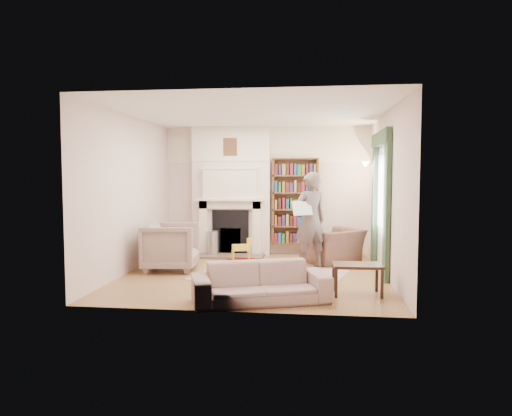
# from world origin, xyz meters

# --- Properties ---
(floor) EXTENTS (4.50, 4.50, 0.00)m
(floor) POSITION_xyz_m (0.00, 0.00, 0.00)
(floor) COLOR brown
(floor) RESTS_ON ground
(ceiling) EXTENTS (4.50, 4.50, 0.00)m
(ceiling) POSITION_xyz_m (0.00, 0.00, 2.80)
(ceiling) COLOR white
(ceiling) RESTS_ON wall_back
(wall_back) EXTENTS (4.50, 0.00, 4.50)m
(wall_back) POSITION_xyz_m (0.00, 2.25, 1.40)
(wall_back) COLOR silver
(wall_back) RESTS_ON floor
(wall_front) EXTENTS (4.50, 0.00, 4.50)m
(wall_front) POSITION_xyz_m (0.00, -2.25, 1.40)
(wall_front) COLOR silver
(wall_front) RESTS_ON floor
(wall_left) EXTENTS (0.00, 4.50, 4.50)m
(wall_left) POSITION_xyz_m (-2.25, 0.00, 1.40)
(wall_left) COLOR silver
(wall_left) RESTS_ON floor
(wall_right) EXTENTS (0.00, 4.50, 4.50)m
(wall_right) POSITION_xyz_m (2.25, 0.00, 1.40)
(wall_right) COLOR silver
(wall_right) RESTS_ON floor
(fireplace) EXTENTS (1.70, 0.58, 2.80)m
(fireplace) POSITION_xyz_m (-0.75, 2.05, 1.39)
(fireplace) COLOR silver
(fireplace) RESTS_ON floor
(bookcase) EXTENTS (1.00, 0.24, 1.85)m
(bookcase) POSITION_xyz_m (0.65, 2.12, 1.18)
(bookcase) COLOR brown
(bookcase) RESTS_ON floor
(window) EXTENTS (0.02, 0.90, 1.30)m
(window) POSITION_xyz_m (2.23, 0.40, 1.45)
(window) COLOR silver
(window) RESTS_ON wall_right
(curtain_left) EXTENTS (0.07, 0.32, 2.40)m
(curtain_left) POSITION_xyz_m (2.20, -0.30, 1.20)
(curtain_left) COLOR #2B442C
(curtain_left) RESTS_ON floor
(curtain_right) EXTENTS (0.07, 0.32, 2.40)m
(curtain_right) POSITION_xyz_m (2.20, 1.10, 1.20)
(curtain_right) COLOR #2B442C
(curtain_right) RESTS_ON floor
(pelmet) EXTENTS (0.09, 1.70, 0.24)m
(pelmet) POSITION_xyz_m (2.19, 0.40, 2.38)
(pelmet) COLOR #2B442C
(pelmet) RESTS_ON wall_right
(wall_sconce) EXTENTS (0.20, 0.24, 0.24)m
(wall_sconce) POSITION_xyz_m (2.03, 1.50, 1.90)
(wall_sconce) COLOR gold
(wall_sconce) RESTS_ON wall_right
(rug) EXTENTS (2.84, 2.47, 0.01)m
(rug) POSITION_xyz_m (0.29, -0.04, 0.01)
(rug) COLOR beige
(rug) RESTS_ON floor
(armchair_reading) EXTENTS (1.37, 1.35, 0.67)m
(armchair_reading) POSITION_xyz_m (1.42, 1.28, 0.34)
(armchair_reading) COLOR #53342C
(armchair_reading) RESTS_ON floor
(armchair_left) EXTENTS (1.04, 1.02, 0.87)m
(armchair_left) POSITION_xyz_m (-1.55, 0.17, 0.43)
(armchair_left) COLOR #C0B09E
(armchair_left) RESTS_ON floor
(sofa) EXTENTS (1.98, 1.27, 0.54)m
(sofa) POSITION_xyz_m (0.30, -1.76, 0.27)
(sofa) COLOR #B8AB97
(sofa) RESTS_ON floor
(man_reading) EXTENTS (0.78, 0.70, 1.80)m
(man_reading) POSITION_xyz_m (0.97, 0.68, 0.90)
(man_reading) COLOR #574B46
(man_reading) RESTS_ON floor
(newspaper) EXTENTS (0.39, 0.29, 0.26)m
(newspaper) POSITION_xyz_m (0.82, 0.48, 1.14)
(newspaper) COLOR silver
(newspaper) RESTS_ON man_reading
(coffee_table) EXTENTS (0.72, 0.48, 0.45)m
(coffee_table) POSITION_xyz_m (1.65, -1.20, 0.23)
(coffee_table) COLOR black
(coffee_table) RESTS_ON floor
(paraffin_heater) EXTENTS (0.27, 0.27, 0.55)m
(paraffin_heater) POSITION_xyz_m (-1.09, 1.65, 0.28)
(paraffin_heater) COLOR #B5BABE
(paraffin_heater) RESTS_ON floor
(rocking_horse) EXTENTS (0.57, 0.37, 0.47)m
(rocking_horse) POSITION_xyz_m (-0.41, 1.13, 0.23)
(rocking_horse) COLOR yellow
(rocking_horse) RESTS_ON rug
(board_game) EXTENTS (0.47, 0.47, 0.03)m
(board_game) POSITION_xyz_m (-0.74, -0.39, 0.03)
(board_game) COLOR #CECE49
(board_game) RESTS_ON rug
(game_box_lid) EXTENTS (0.33, 0.24, 0.05)m
(game_box_lid) POSITION_xyz_m (-0.59, -0.26, 0.04)
(game_box_lid) COLOR maroon
(game_box_lid) RESTS_ON rug
(comic_annuals) EXTENTS (0.78, 0.68, 0.02)m
(comic_annuals) POSITION_xyz_m (0.13, -0.31, 0.02)
(comic_annuals) COLOR red
(comic_annuals) RESTS_ON rug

